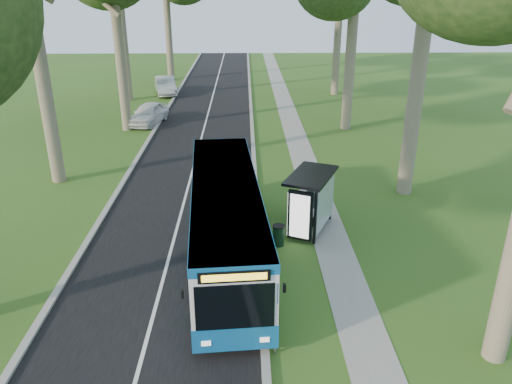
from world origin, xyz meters
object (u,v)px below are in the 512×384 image
car_white (148,114)px  car_silver (166,86)px  bus_stop_sign (276,308)px  bus (226,221)px  litter_bin (279,235)px  bus_shelter (315,195)px

car_white → car_silver: 10.71m
bus_stop_sign → car_white: (-8.03, 25.40, -0.79)m
car_white → bus: bearing=-58.9°
bus → car_silver: bus is taller
bus → litter_bin: 2.54m
litter_bin → car_silver: bearing=106.5°
bus_stop_sign → litter_bin: (0.50, 6.39, -1.11)m
litter_bin → car_white: car_white is taller
bus → car_silver: size_ratio=2.39×
litter_bin → car_silver: 30.99m
car_silver → bus_stop_sign: bearing=-90.2°
bus → bus_shelter: bus is taller
car_white → car_silver: (-0.26, 10.70, 0.04)m
litter_bin → bus_shelter: bearing=33.3°
litter_bin → car_silver: (-8.79, 29.71, 0.36)m
bus_stop_sign → bus_shelter: size_ratio=0.75×
bus → car_white: size_ratio=2.59×
bus_shelter → litter_bin: bus_shelter is taller
bus_shelter → car_silver: size_ratio=0.68×
bus_stop_sign → bus_shelter: 7.70m
bus_stop_sign → bus: bearing=95.2°
bus_shelter → litter_bin: bearing=-122.6°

